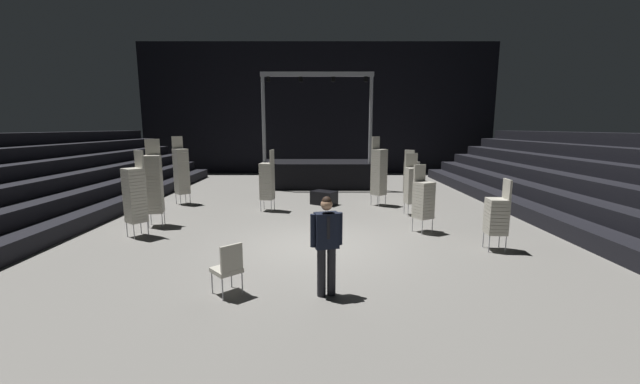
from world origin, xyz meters
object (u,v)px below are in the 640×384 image
object	(u,v)px
chair_stack_aisle_left	(414,185)
chair_stack_mid_centre	(499,215)
chair_stack_mid_left	(183,171)
chair_stack_front_right	(269,180)
equipment_road_case	(325,198)
chair_stack_rear_centre	(425,199)
chair_stack_mid_right	(413,176)
chair_stack_front_left	(380,171)
chair_stack_rear_left	(156,183)
stage_riser	(319,172)
man_with_tie	(328,240)
loose_chair_near_man	(230,266)
chair_stack_rear_right	(137,194)

from	to	relation	value
chair_stack_aisle_left	chair_stack_mid_centre	bearing A→B (deg)	99.95
chair_stack_mid_left	chair_stack_front_right	bearing A→B (deg)	116.80
chair_stack_mid_centre	equipment_road_case	world-z (taller)	chair_stack_mid_centre
chair_stack_front_right	equipment_road_case	world-z (taller)	chair_stack_front_right
chair_stack_mid_centre	chair_stack_front_right	bearing A→B (deg)	58.08
chair_stack_front_right	chair_stack_rear_centre	size ratio (longest dim) A/B	1.14
chair_stack_mid_right	chair_stack_aisle_left	size ratio (longest dim) A/B	1.00
chair_stack_front_left	chair_stack_rear_left	xyz separation A→B (m)	(-7.05, -3.00, 0.00)
stage_riser	man_with_tie	world-z (taller)	stage_riser
chair_stack_front_right	chair_stack_rear_left	world-z (taller)	chair_stack_rear_left
chair_stack_mid_right	chair_stack_mid_centre	distance (m)	5.79
equipment_road_case	loose_chair_near_man	size ratio (longest dim) A/B	0.95
chair_stack_front_left	chair_stack_mid_left	size ratio (longest dim) A/B	1.00
chair_stack_rear_right	chair_stack_mid_right	bearing A→B (deg)	-113.76
chair_stack_aisle_left	chair_stack_front_right	bearing A→B (deg)	-14.88
chair_stack_mid_left	loose_chair_near_man	distance (m)	8.74
chair_stack_front_left	chair_stack_front_right	bearing A→B (deg)	-28.52
man_with_tie	chair_stack_front_right	xyz separation A→B (m)	(-1.95, 6.77, 0.07)
chair_stack_rear_centre	chair_stack_aisle_left	bearing A→B (deg)	-124.68
chair_stack_mid_left	chair_stack_mid_centre	size ratio (longest dim) A/B	1.50
stage_riser	chair_stack_mid_centre	size ratio (longest dim) A/B	3.15
chair_stack_mid_centre	equipment_road_case	distance (m)	6.73
man_with_tie	chair_stack_rear_left	size ratio (longest dim) A/B	0.69
chair_stack_mid_centre	equipment_road_case	bearing A→B (deg)	40.60
chair_stack_front_left	equipment_road_case	bearing A→B (deg)	-45.04
chair_stack_mid_left	chair_stack_mid_right	world-z (taller)	chair_stack_mid_left
chair_stack_front_right	chair_stack_mid_centre	bearing A→B (deg)	-116.71
equipment_road_case	stage_riser	bearing A→B (deg)	93.53
stage_riser	chair_stack_front_left	distance (m)	5.29
chair_stack_front_left	chair_stack_rear_centre	distance (m)	3.74
chair_stack_mid_centre	chair_stack_aisle_left	bearing A→B (deg)	20.74
man_with_tie	chair_stack_rear_centre	xyz separation A→B (m)	(2.75, 4.03, -0.06)
stage_riser	chair_stack_aisle_left	xyz separation A→B (m)	(3.19, -6.31, 0.33)
chair_stack_front_left	chair_stack_mid_right	bearing A→B (deg)	159.74
stage_riser	chair_stack_mid_right	size ratio (longest dim) A/B	2.63
chair_stack_aisle_left	chair_stack_rear_centre	bearing A→B (deg)	77.37
stage_riser	chair_stack_rear_centre	bearing A→B (deg)	-70.37
chair_stack_front_left	equipment_road_case	xyz separation A→B (m)	(-2.03, 0.13, -1.02)
chair_stack_mid_centre	chair_stack_aisle_left	xyz separation A→B (m)	(-1.11, 3.64, 0.17)
chair_stack_front_left	chair_stack_rear_left	bearing A→B (deg)	-18.34
chair_stack_front_left	chair_stack_aisle_left	world-z (taller)	chair_stack_front_left
chair_stack_rear_right	chair_stack_front_right	bearing A→B (deg)	-96.33
chair_stack_mid_left	loose_chair_near_man	size ratio (longest dim) A/B	2.71
chair_stack_aisle_left	loose_chair_near_man	distance (m)	7.68
man_with_tie	equipment_road_case	distance (m)	7.85
loose_chair_near_man	chair_stack_mid_left	bearing A→B (deg)	72.32
chair_stack_aisle_left	loose_chair_near_man	bearing A→B (deg)	45.61
chair_stack_rear_right	man_with_tie	bearing A→B (deg)	-178.16
chair_stack_front_right	chair_stack_rear_right	world-z (taller)	chair_stack_rear_right
chair_stack_mid_right	chair_stack_rear_right	xyz separation A→B (m)	(-8.42, -4.62, 0.13)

